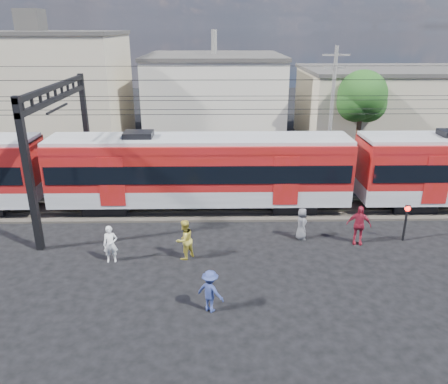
{
  "coord_description": "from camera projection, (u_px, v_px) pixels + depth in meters",
  "views": [
    {
      "loc": [
        -1.84,
        -14.58,
        9.64
      ],
      "look_at": [
        -1.5,
        5.0,
        2.2
      ],
      "focal_mm": 35.0,
      "sensor_mm": 36.0,
      "label": 1
    }
  ],
  "objects": [
    {
      "name": "utility_pole_mid",
      "position": [
        332.0,
        107.0,
        29.59
      ],
      "size": [
        1.8,
        0.24,
        8.5
      ],
      "color": "slate",
      "rests_on": "ground"
    },
    {
      "name": "track_bed",
      "position": [
        250.0,
        208.0,
        24.53
      ],
      "size": [
        70.0,
        3.4,
        0.12
      ],
      "primitive_type": "cube",
      "color": "#2D2823",
      "rests_on": "ground"
    },
    {
      "name": "pedestrian_a",
      "position": [
        110.0,
        244.0,
        18.84
      ],
      "size": [
        0.66,
        0.48,
        1.67
      ],
      "primitive_type": "imported",
      "rotation": [
        0.0,
        0.0,
        0.13
      ],
      "color": "white",
      "rests_on": "ground"
    },
    {
      "name": "pedestrian_c",
      "position": [
        210.0,
        291.0,
        15.54
      ],
      "size": [
        1.21,
        1.06,
        1.62
      ],
      "primitive_type": "imported",
      "rotation": [
        0.0,
        0.0,
        2.6
      ],
      "color": "navy",
      "rests_on": "ground"
    },
    {
      "name": "ground",
      "position": [
        264.0,
        289.0,
        17.08
      ],
      "size": [
        120.0,
        120.0,
        0.0
      ],
      "primitive_type": "plane",
      "color": "black",
      "rests_on": "ground"
    },
    {
      "name": "rail_far",
      "position": [
        249.0,
        201.0,
        25.19
      ],
      "size": [
        70.0,
        0.12,
        0.12
      ],
      "primitive_type": "cube",
      "color": "#59544C",
      "rests_on": "track_bed"
    },
    {
      "name": "commuter_train",
      "position": [
        204.0,
        169.0,
        23.66
      ],
      "size": [
        50.3,
        3.08,
        4.17
      ],
      "color": "black",
      "rests_on": "ground"
    },
    {
      "name": "tree_near",
      "position": [
        364.0,
        98.0,
        32.48
      ],
      "size": [
        3.82,
        3.64,
        6.72
      ],
      "color": "#382619",
      "rests_on": "ground"
    },
    {
      "name": "catenary",
      "position": [
        85.0,
        119.0,
        22.59
      ],
      "size": [
        70.0,
        9.3,
        7.52
      ],
      "color": "black",
      "rests_on": "ground"
    },
    {
      "name": "building_midwest",
      "position": [
        215.0,
        94.0,
        40.98
      ],
      "size": [
        12.24,
        12.24,
        7.3
      ],
      "color": "beige",
      "rests_on": "ground"
    },
    {
      "name": "pedestrian_e",
      "position": [
        302.0,
        224.0,
        20.89
      ],
      "size": [
        0.54,
        0.8,
        1.58
      ],
      "primitive_type": "imported",
      "rotation": [
        0.0,
        0.0,
        1.62
      ],
      "color": "#535359",
      "rests_on": "ground"
    },
    {
      "name": "building_west",
      "position": [
        40.0,
        88.0,
        37.57
      ],
      "size": [
        14.28,
        10.2,
        9.3
      ],
      "color": "tan",
      "rests_on": "ground"
    },
    {
      "name": "pedestrian_d",
      "position": [
        359.0,
        225.0,
        20.38
      ],
      "size": [
        1.19,
        0.69,
        1.91
      ],
      "primitive_type": "imported",
      "rotation": [
        0.0,
        0.0,
        -0.21
      ],
      "color": "maroon",
      "rests_on": "ground"
    },
    {
      "name": "rail_near",
      "position": [
        251.0,
        212.0,
        23.79
      ],
      "size": [
        70.0,
        0.12,
        0.12
      ],
      "primitive_type": "cube",
      "color": "#59544C",
      "rests_on": "track_bed"
    },
    {
      "name": "crossing_signal",
      "position": [
        406.0,
        216.0,
        20.55
      ],
      "size": [
        0.27,
        0.27,
        1.83
      ],
      "color": "black",
      "rests_on": "ground"
    },
    {
      "name": "pedestrian_b",
      "position": [
        185.0,
        240.0,
        19.08
      ],
      "size": [
        1.11,
        1.11,
        1.82
      ],
      "primitive_type": "imported",
      "rotation": [
        0.0,
        0.0,
        3.93
      ],
      "color": "gold",
      "rests_on": "ground"
    },
    {
      "name": "building_mideast",
      "position": [
        395.0,
        105.0,
        38.62
      ],
      "size": [
        16.32,
        10.2,
        6.3
      ],
      "color": "tan",
      "rests_on": "ground"
    }
  ]
}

